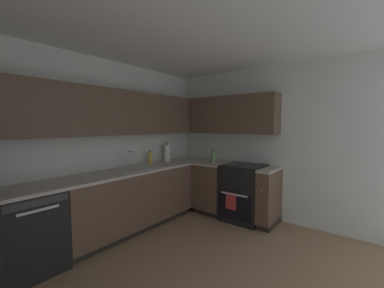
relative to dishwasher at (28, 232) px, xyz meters
The scene contains 17 objects.
ground_plane 1.75m from the dishwasher, 57.73° to the right, with size 4.09×3.47×0.02m, color #937556.
wall_back 1.26m from the dishwasher, 19.75° to the left, with size 4.19×0.05×2.46m, color silver.
wall_right 3.40m from the dishwasher, 25.77° to the right, with size 0.05×3.57×2.46m, color silver.
ceiling 2.67m from the dishwasher, 57.73° to the right, with size 4.19×3.57×0.05m, color white.
dishwasher is the anchor object (origin of this frame).
lower_cabinets_back 1.33m from the dishwasher, ahead, with size 2.05×0.62×0.85m.
countertop_back 1.40m from the dishwasher, ahead, with size 3.25×0.60×0.04m, color #B7A89E.
lower_cabinets_right 2.78m from the dishwasher, 17.46° to the right, with size 0.62×1.35×0.85m.
countertop_right 2.81m from the dishwasher, 17.48° to the right, with size 0.60×1.35×0.03m.
oven_range 2.90m from the dishwasher, 23.04° to the right, with size 0.68×0.62×1.03m.
upper_cabinets_back 1.73m from the dishwasher, ahead, with size 2.93×0.34×0.63m.
upper_cabinets_right 3.14m from the dishwasher, 13.14° to the right, with size 0.32×1.90×0.63m.
sink 1.47m from the dishwasher, ahead, with size 0.72×0.40×0.10m.
faucet 1.55m from the dishwasher, ahead, with size 0.07×0.16×0.26m.
soap_bottle 1.94m from the dishwasher, ahead, with size 0.06×0.06×0.22m.
paper_towel_roll 2.32m from the dishwasher, ahead, with size 0.11×0.11×0.34m.
oil_bottle 2.77m from the dishwasher, 11.87° to the right, with size 0.07×0.07×0.22m.
Camera 1 is at (-1.74, -1.37, 1.53)m, focal length 22.35 mm.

